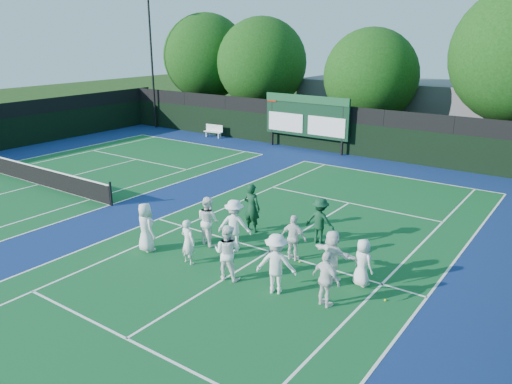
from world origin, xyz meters
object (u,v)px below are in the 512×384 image
Objects in this scene: tennis_net at (38,175)px; coach_left at (252,208)px; scoreboard at (306,116)px; bench at (214,130)px.

coach_left is at bearing 5.39° from tennis_net.
coach_left reaches higher than tennis_net.
scoreboard reaches higher than coach_left.
tennis_net is 14.38m from bench.
tennis_net is 5.94× the size of coach_left.
bench is at bearing 92.32° from tennis_net.
bench is at bearing -47.49° from coach_left.
bench is (-7.57, -0.22, -1.70)m from scoreboard.
scoreboard is 0.53× the size of tennis_net.
scoreboard is 3.15× the size of coach_left.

